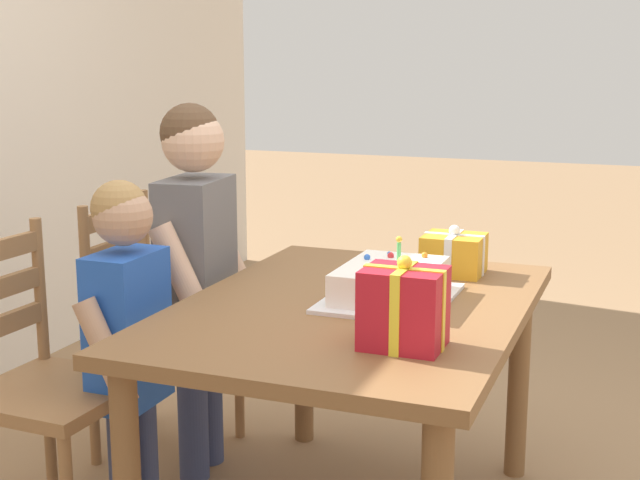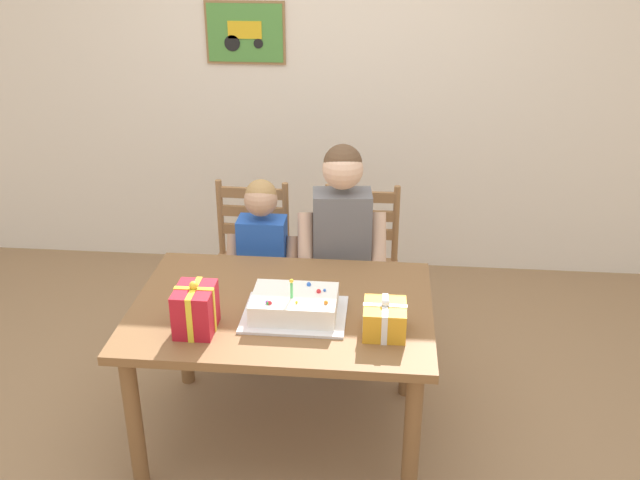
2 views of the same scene
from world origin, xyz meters
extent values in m
plane|color=#997551|center=(0.00, 0.00, 0.00)|extent=(20.00, 20.00, 0.00)
cube|color=silver|center=(0.00, 1.94, 1.30)|extent=(6.40, 0.08, 2.60)
cube|color=olive|center=(-0.48, 1.89, 1.59)|extent=(0.51, 0.02, 0.39)
cube|color=#4C8E3D|center=(-0.48, 1.88, 1.59)|extent=(0.48, 0.01, 0.36)
cube|color=gold|center=(-0.48, 1.87, 1.61)|extent=(0.22, 0.01, 0.11)
cylinder|color=black|center=(-0.57, 1.87, 1.53)|extent=(0.10, 0.01, 0.10)
cylinder|color=black|center=(-0.40, 1.87, 1.53)|extent=(0.06, 0.01, 0.06)
cube|color=brown|center=(0.00, 0.00, 0.70)|extent=(1.32, 0.94, 0.04)
cylinder|color=brown|center=(-0.58, -0.39, 0.34)|extent=(0.07, 0.07, 0.68)
cylinder|color=brown|center=(0.58, -0.39, 0.34)|extent=(0.07, 0.07, 0.68)
cylinder|color=brown|center=(-0.58, 0.39, 0.34)|extent=(0.07, 0.07, 0.68)
cylinder|color=brown|center=(0.58, 0.39, 0.34)|extent=(0.07, 0.07, 0.68)
cube|color=silver|center=(0.07, -0.09, 0.73)|extent=(0.44, 0.34, 0.01)
cube|color=white|center=(0.07, -0.09, 0.78)|extent=(0.36, 0.26, 0.09)
cylinder|color=#56C666|center=(0.06, -0.11, 0.86)|extent=(0.01, 0.01, 0.07)
sphere|color=yellow|center=(0.06, -0.11, 0.90)|extent=(0.02, 0.02, 0.02)
sphere|color=green|center=(-0.03, -0.18, 0.83)|extent=(0.01, 0.01, 0.01)
sphere|color=purple|center=(-0.03, -0.17, 0.83)|extent=(0.02, 0.02, 0.02)
sphere|color=yellow|center=(0.09, -0.16, 0.83)|extent=(0.01, 0.01, 0.01)
sphere|color=orange|center=(0.21, -0.15, 0.83)|extent=(0.02, 0.02, 0.02)
sphere|color=blue|center=(0.12, 0.00, 0.83)|extent=(0.02, 0.02, 0.02)
sphere|color=red|center=(0.17, -0.06, 0.83)|extent=(0.02, 0.02, 0.02)
sphere|color=blue|center=(0.19, -0.05, 0.83)|extent=(0.01, 0.01, 0.01)
sphere|color=red|center=(-0.02, -0.17, 0.83)|extent=(0.02, 0.02, 0.02)
cube|color=red|center=(-0.32, -0.24, 0.82)|extent=(0.16, 0.19, 0.19)
cube|color=yellow|center=(-0.32, -0.24, 0.82)|extent=(0.16, 0.02, 0.20)
cube|color=yellow|center=(-0.32, -0.24, 0.82)|extent=(0.02, 0.20, 0.20)
sphere|color=yellow|center=(-0.32, -0.24, 0.93)|extent=(0.04, 0.04, 0.04)
cube|color=gold|center=(0.45, -0.18, 0.78)|extent=(0.17, 0.19, 0.13)
cube|color=white|center=(0.45, -0.18, 0.78)|extent=(0.18, 0.02, 0.13)
cube|color=white|center=(0.45, -0.18, 0.78)|extent=(0.02, 0.19, 0.13)
sphere|color=white|center=(0.45, -0.18, 0.86)|extent=(0.04, 0.04, 0.04)
cube|color=#996B42|center=(-0.32, 0.81, 0.45)|extent=(0.43, 0.43, 0.04)
cylinder|color=#996B42|center=(-0.13, 0.61, 0.21)|extent=(0.04, 0.04, 0.43)
cylinder|color=#996B42|center=(-0.51, 0.63, 0.21)|extent=(0.04, 0.04, 0.43)
cylinder|color=#996B42|center=(-0.12, 0.99, 0.21)|extent=(0.04, 0.04, 0.43)
cylinder|color=#996B42|center=(-0.50, 1.01, 0.21)|extent=(0.04, 0.04, 0.43)
cylinder|color=#996B42|center=(-0.12, 0.99, 0.70)|extent=(0.04, 0.04, 0.45)
cylinder|color=#996B42|center=(-0.50, 1.01, 0.70)|extent=(0.04, 0.04, 0.45)
cube|color=#996B42|center=(-0.31, 1.00, 0.63)|extent=(0.36, 0.04, 0.06)
cube|color=#996B42|center=(-0.31, 1.00, 0.74)|extent=(0.36, 0.04, 0.06)
cube|color=#996B42|center=(-0.31, 1.00, 0.85)|extent=(0.36, 0.04, 0.06)
cube|color=#996B42|center=(0.32, 0.81, 0.45)|extent=(0.43, 0.43, 0.04)
cylinder|color=#996B42|center=(0.51, 0.62, 0.21)|extent=(0.04, 0.04, 0.43)
cylinder|color=#996B42|center=(0.13, 0.62, 0.21)|extent=(0.04, 0.04, 0.43)
cylinder|color=#996B42|center=(0.50, 1.00, 0.21)|extent=(0.04, 0.04, 0.43)
cylinder|color=#996B42|center=(0.12, 1.00, 0.21)|extent=(0.04, 0.04, 0.43)
cylinder|color=#996B42|center=(0.50, 1.00, 0.70)|extent=(0.04, 0.04, 0.45)
cylinder|color=#996B42|center=(0.12, 1.00, 0.70)|extent=(0.04, 0.04, 0.45)
cube|color=#996B42|center=(0.31, 1.00, 0.63)|extent=(0.36, 0.03, 0.06)
cube|color=#996B42|center=(0.31, 1.00, 0.74)|extent=(0.36, 0.03, 0.06)
cube|color=#996B42|center=(0.31, 1.00, 0.85)|extent=(0.36, 0.03, 0.06)
cylinder|color=#38426B|center=(0.29, 0.63, 0.24)|extent=(0.10, 0.10, 0.47)
cylinder|color=#38426B|center=(0.16, 0.62, 0.24)|extent=(0.10, 0.10, 0.47)
cube|color=slate|center=(0.22, 0.63, 0.75)|extent=(0.31, 0.21, 0.54)
cylinder|color=#E0B293|center=(0.41, 0.61, 0.73)|extent=(0.10, 0.23, 0.36)
cylinder|color=#E0B293|center=(0.04, 0.57, 0.73)|extent=(0.10, 0.23, 0.36)
sphere|color=#E0B293|center=(0.22, 0.63, 1.14)|extent=(0.20, 0.20, 0.20)
sphere|color=brown|center=(0.22, 0.64, 1.16)|extent=(0.19, 0.19, 0.19)
cylinder|color=#38426B|center=(-0.14, 0.63, 0.20)|extent=(0.09, 0.09, 0.40)
cylinder|color=#38426B|center=(-0.25, 0.63, 0.20)|extent=(0.09, 0.09, 0.40)
cube|color=blue|center=(-0.19, 0.63, 0.63)|extent=(0.25, 0.15, 0.46)
cylinder|color=tan|center=(-0.04, 0.60, 0.61)|extent=(0.07, 0.19, 0.30)
cylinder|color=tan|center=(-0.35, 0.60, 0.61)|extent=(0.07, 0.19, 0.30)
sphere|color=tan|center=(-0.19, 0.63, 0.96)|extent=(0.17, 0.17, 0.17)
sphere|color=#A87F4C|center=(-0.19, 0.64, 0.98)|extent=(0.16, 0.16, 0.16)
camera|label=1|loc=(-2.29, -0.79, 1.40)|focal=49.69mm
camera|label=2|loc=(0.42, -2.72, 2.30)|focal=40.39mm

